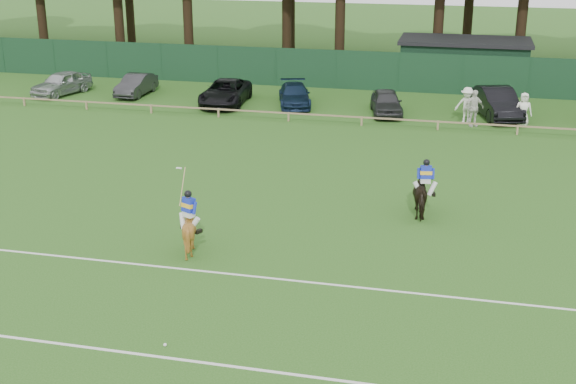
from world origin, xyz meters
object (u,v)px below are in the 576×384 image
(suv_black, at_px, (225,92))
(sedan_navy, at_px, (295,95))
(sedan_silver, at_px, (61,83))
(estate_black, at_px, (497,103))
(sedan_grey, at_px, (136,85))
(polo_ball, at_px, (165,345))
(horse_dark, at_px, (425,195))
(spectator_left, at_px, (467,105))
(utility_shed, at_px, (464,62))
(spectator_mid, at_px, (474,108))
(hatch_grey, at_px, (386,102))
(spectator_right, at_px, (523,110))
(horse_chestnut, at_px, (190,229))

(suv_black, bearing_deg, sedan_navy, 4.74)
(sedan_silver, relative_size, estate_black, 0.85)
(sedan_grey, xyz_separation_m, suv_black, (6.18, -1.13, 0.07))
(polo_ball, bearing_deg, sedan_silver, 123.29)
(horse_dark, distance_m, spectator_left, 14.50)
(spectator_left, bearing_deg, horse_dark, -87.53)
(horse_dark, relative_size, polo_ball, 21.05)
(sedan_grey, bearing_deg, horse_dark, -41.20)
(sedan_grey, bearing_deg, utility_shed, 21.86)
(horse_dark, relative_size, spectator_left, 0.98)
(horse_dark, xyz_separation_m, polo_ball, (-5.87, -10.99, -0.75))
(spectator_left, bearing_deg, utility_shed, 99.81)
(horse_dark, relative_size, suv_black, 0.37)
(sedan_grey, bearing_deg, sedan_navy, -2.44)
(sedan_grey, height_order, spectator_left, spectator_left)
(sedan_grey, distance_m, spectator_left, 20.27)
(polo_ball, bearing_deg, sedan_navy, 95.76)
(suv_black, xyz_separation_m, spectator_mid, (14.32, -1.84, 0.26))
(hatch_grey, relative_size, spectator_mid, 2.06)
(horse_dark, height_order, suv_black, horse_dark)
(spectator_right, bearing_deg, polo_ball, -117.62)
(suv_black, bearing_deg, sedan_grey, 165.42)
(sedan_grey, distance_m, spectator_right, 23.20)
(spectator_mid, bearing_deg, sedan_navy, 138.92)
(spectator_left, height_order, utility_shed, utility_shed)
(sedan_grey, bearing_deg, estate_black, -1.41)
(spectator_left, bearing_deg, spectator_right, 4.99)
(hatch_grey, bearing_deg, utility_shed, 54.57)
(sedan_silver, height_order, sedan_navy, sedan_silver)
(horse_chestnut, xyz_separation_m, polo_ball, (1.46, -5.91, -0.72))
(spectator_right, distance_m, utility_shed, 10.73)
(sedan_silver, relative_size, spectator_left, 2.19)
(sedan_navy, bearing_deg, horse_chestnut, -102.33)
(estate_black, xyz_separation_m, polo_ball, (-8.78, -27.02, -0.77))
(estate_black, distance_m, spectator_left, 2.27)
(spectator_mid, bearing_deg, spectator_left, 89.24)
(horse_dark, relative_size, horse_chestnut, 1.23)
(horse_dark, height_order, estate_black, estate_black)
(spectator_right, bearing_deg, sedan_silver, 171.01)
(hatch_grey, bearing_deg, spectator_left, -23.04)
(sedan_silver, height_order, spectator_mid, spectator_mid)
(horse_dark, bearing_deg, sedan_navy, -71.75)
(horse_chestnut, bearing_deg, hatch_grey, -75.63)
(horse_dark, distance_m, hatch_grey, 15.64)
(polo_ball, bearing_deg, spectator_mid, 73.08)
(horse_dark, distance_m, utility_shed, 24.52)
(utility_shed, bearing_deg, suv_black, -146.68)
(utility_shed, bearing_deg, sedan_navy, -138.95)
(sedan_grey, relative_size, suv_black, 0.76)
(horse_chestnut, bearing_deg, horse_dark, -119.24)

